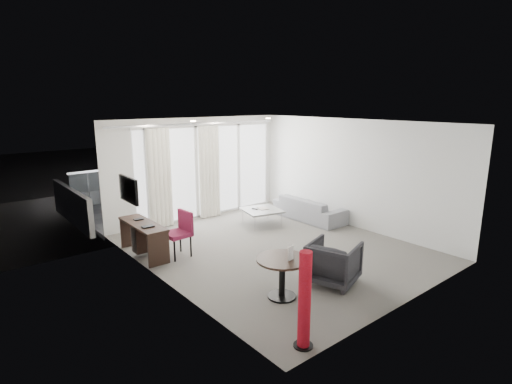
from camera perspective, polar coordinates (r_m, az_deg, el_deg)
floor at (r=8.44m, az=2.60°, el=-8.01°), size 5.00×6.00×0.00m
ceiling at (r=7.89m, az=2.80°, el=9.90°), size 5.00×6.00×0.00m
wall_left at (r=6.70m, az=-13.44°, el=-2.28°), size 0.00×6.00×2.60m
wall_right at (r=9.88m, az=13.57°, el=2.59°), size 0.00×6.00×2.60m
wall_front at (r=6.24m, az=21.46°, el=-3.99°), size 5.00×0.00×2.60m
window_panel at (r=10.61m, az=-6.92°, el=3.01°), size 4.00×0.02×2.38m
window_frame at (r=10.59m, az=-6.88°, el=3.00°), size 4.10×0.06×2.44m
curtain_left at (r=9.78m, az=-13.58°, el=1.88°), size 0.60×0.20×2.38m
curtain_right at (r=10.44m, az=-6.66°, el=2.86°), size 0.60×0.20×2.38m
curtain_track at (r=10.17m, az=-8.05°, el=9.64°), size 4.80×0.04×0.04m
downlight_a at (r=8.65m, az=-8.98°, el=9.97°), size 0.12×0.12×0.02m
downlight_b at (r=9.88m, az=1.75°, el=10.48°), size 0.12×0.12×0.02m
desk at (r=8.27m, az=-15.75°, el=-6.51°), size 0.44×1.42×0.66m
tv at (r=8.01m, az=-17.74°, el=0.30°), size 0.05×0.80×0.50m
desk_chair at (r=8.01m, az=-11.21°, el=-5.99°), size 0.53×0.50×0.91m
round_table at (r=6.36m, az=3.74°, el=-12.14°), size 0.97×0.97×0.65m
menu_card at (r=6.16m, az=4.99°, el=-9.02°), size 0.12×0.04×0.22m
red_lamp at (r=5.09m, az=6.95°, el=-15.10°), size 0.33×0.33×1.27m
tub_armchair at (r=6.93m, az=11.02°, el=-9.86°), size 1.00×0.99×0.72m
coffee_table at (r=9.91m, az=0.82°, el=-3.59°), size 1.05×1.05×0.39m
remote at (r=9.88m, az=-0.15°, el=-2.64°), size 0.09×0.16×0.02m
magazine at (r=9.94m, az=0.99°, el=-2.55°), size 0.28×0.33×0.02m
sofa at (r=10.42m, az=7.61°, el=-2.34°), size 0.77×1.97×0.58m
terrace_slab at (r=12.16m, az=-10.60°, el=-1.92°), size 5.60×3.00×0.12m
rattan_chair_a at (r=11.77m, az=-9.04°, el=-0.21°), size 0.60×0.60×0.73m
rattan_chair_b at (r=13.29m, az=-4.64°, el=1.51°), size 0.64×0.64×0.77m
rattan_table at (r=12.72m, az=-6.82°, el=0.38°), size 0.60×0.60×0.53m
balustrade at (r=13.29m, az=-13.72°, el=1.69°), size 5.50×0.06×1.05m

